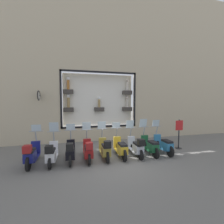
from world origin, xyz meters
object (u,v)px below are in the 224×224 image
(scooter_olive_4, at_px, (105,149))
(shop_sign_post, at_px, (179,133))
(scooter_red_5, at_px, (88,150))
(scooter_white_7, at_px, (52,153))
(scooter_silver_2, at_px, (136,147))
(scooter_yellow_3, at_px, (121,148))
(scooter_green_1, at_px, (150,146))
(scooter_navy_8, at_px, (32,154))
(scooter_black_6, at_px, (70,152))
(scooter_teal_0, at_px, (164,145))

(scooter_olive_4, height_order, shop_sign_post, shop_sign_post)
(scooter_red_5, distance_m, scooter_white_7, 1.54)
(scooter_olive_4, bearing_deg, shop_sign_post, -82.65)
(scooter_silver_2, xyz_separation_m, scooter_yellow_3, (0.07, 0.77, -0.03))
(scooter_white_7, bearing_deg, scooter_green_1, -89.10)
(scooter_red_5, xyz_separation_m, scooter_navy_8, (0.01, 2.31, 0.02))
(scooter_green_1, distance_m, scooter_silver_2, 0.77)
(scooter_yellow_3, relative_size, scooter_black_6, 1.00)
(scooter_silver_2, distance_m, scooter_navy_8, 4.63)
(scooter_green_1, height_order, scooter_olive_4, scooter_green_1)
(scooter_teal_0, relative_size, scooter_olive_4, 1.00)
(scooter_white_7, bearing_deg, scooter_olive_4, -89.77)
(scooter_silver_2, xyz_separation_m, shop_sign_post, (0.57, -2.81, 0.42))
(scooter_silver_2, bearing_deg, scooter_green_1, -84.99)
(scooter_green_1, height_order, scooter_white_7, scooter_green_1)
(scooter_yellow_3, xyz_separation_m, scooter_white_7, (-0.07, 3.08, 0.02))
(scooter_navy_8, bearing_deg, scooter_teal_0, -89.47)
(scooter_navy_8, bearing_deg, shop_sign_post, -85.72)
(scooter_black_6, relative_size, scooter_white_7, 1.01)
(scooter_black_6, bearing_deg, scooter_silver_2, -90.06)
(scooter_teal_0, height_order, scooter_silver_2, scooter_silver_2)
(scooter_yellow_3, xyz_separation_m, scooter_red_5, (-0.07, 1.54, 0.03))
(scooter_olive_4, relative_size, scooter_black_6, 1.00)
(scooter_red_5, bearing_deg, scooter_olive_4, -89.70)
(scooter_white_7, bearing_deg, scooter_teal_0, -89.24)
(scooter_yellow_3, bearing_deg, shop_sign_post, -82.05)
(scooter_teal_0, relative_size, scooter_yellow_3, 1.00)
(scooter_teal_0, height_order, shop_sign_post, shop_sign_post)
(scooter_olive_4, bearing_deg, scooter_navy_8, 89.90)
(scooter_silver_2, height_order, scooter_black_6, scooter_silver_2)
(scooter_green_1, bearing_deg, scooter_olive_4, 91.57)
(scooter_olive_4, xyz_separation_m, scooter_white_7, (-0.01, 2.31, -0.02))
(scooter_red_5, bearing_deg, scooter_teal_0, -89.01)
(scooter_teal_0, xyz_separation_m, scooter_olive_4, (-0.06, 3.08, 0.03))
(shop_sign_post, bearing_deg, scooter_teal_0, 111.43)
(scooter_olive_4, xyz_separation_m, scooter_navy_8, (0.01, 3.08, 0.01))
(scooter_white_7, bearing_deg, scooter_navy_8, 88.89)
(scooter_teal_0, distance_m, scooter_navy_8, 6.17)
(scooter_silver_2, relative_size, scooter_red_5, 1.00)
(scooter_teal_0, height_order, scooter_red_5, same)
(scooter_black_6, bearing_deg, scooter_white_7, 90.61)
(scooter_red_5, height_order, scooter_navy_8, scooter_red_5)
(scooter_teal_0, distance_m, scooter_silver_2, 1.54)
(shop_sign_post, bearing_deg, scooter_silver_2, 101.37)
(scooter_olive_4, bearing_deg, scooter_green_1, -88.43)
(scooter_white_7, height_order, scooter_navy_8, scooter_white_7)
(scooter_silver_2, height_order, scooter_white_7, scooter_white_7)
(scooter_red_5, bearing_deg, scooter_white_7, 90.20)
(scooter_teal_0, height_order, scooter_black_6, scooter_teal_0)
(scooter_teal_0, bearing_deg, scooter_olive_4, 91.16)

